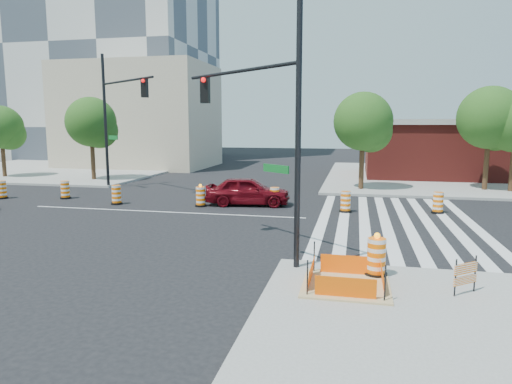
# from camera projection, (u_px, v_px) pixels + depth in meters

# --- Properties ---
(ground) EXTENTS (120.00, 120.00, 0.00)m
(ground) POSITION_uv_depth(u_px,v_px,m) (163.00, 212.00, 22.30)
(ground) COLOR black
(ground) RESTS_ON ground
(sidewalk_ne) EXTENTS (22.00, 22.00, 0.15)m
(sidewalk_ne) POSITION_uv_depth(u_px,v_px,m) (470.00, 178.00, 35.87)
(sidewalk_ne) COLOR gray
(sidewalk_ne) RESTS_ON ground
(sidewalk_nw) EXTENTS (22.00, 22.00, 0.15)m
(sidewalk_nw) POSITION_uv_depth(u_px,v_px,m) (65.00, 168.00, 43.49)
(sidewalk_nw) COLOR gray
(sidewalk_nw) RESTS_ON ground
(crosswalk_east) EXTENTS (6.75, 13.50, 0.01)m
(crosswalk_east) POSITION_uv_depth(u_px,v_px,m) (396.00, 222.00, 19.98)
(crosswalk_east) COLOR silver
(crosswalk_east) RESTS_ON ground
(lane_centerline) EXTENTS (14.00, 0.12, 0.01)m
(lane_centerline) POSITION_uv_depth(u_px,v_px,m) (163.00, 212.00, 22.30)
(lane_centerline) COLOR silver
(lane_centerline) RESTS_ON ground
(excavation_pit) EXTENTS (2.20, 2.20, 0.90)m
(excavation_pit) POSITION_uv_depth(u_px,v_px,m) (346.00, 283.00, 11.67)
(excavation_pit) COLOR tan
(excavation_pit) RESTS_ON ground
(brick_storefront) EXTENTS (16.50, 8.50, 4.60)m
(brick_storefront) POSITION_uv_depth(u_px,v_px,m) (472.00, 149.00, 35.54)
(brick_storefront) COLOR maroon
(brick_storefront) RESTS_ON ground
(beige_midrise) EXTENTS (14.00, 10.00, 10.00)m
(beige_midrise) POSITION_uv_depth(u_px,v_px,m) (140.00, 116.00, 45.35)
(beige_midrise) COLOR #BAA98E
(beige_midrise) RESTS_ON ground
(red_coupe) EXTENTS (4.63, 2.33, 1.51)m
(red_coupe) POSITION_uv_depth(u_px,v_px,m) (248.00, 191.00, 24.09)
(red_coupe) COLOR #5E0810
(red_coupe) RESTS_ON ground
(signal_pole_se) EXTENTS (4.48, 3.63, 7.46)m
(signal_pole_se) POSITION_uv_depth(u_px,v_px,m) (262.00, 113.00, 13.82)
(signal_pole_se) COLOR black
(signal_pole_se) RESTS_ON ground
(signal_pole_nw) EXTENTS (5.38, 3.93, 8.62)m
(signal_pole_nw) POSITION_uv_depth(u_px,v_px,m) (117.00, 108.00, 28.76)
(signal_pole_nw) COLOR black
(signal_pole_nw) RESTS_ON ground
(pit_drum) EXTENTS (0.62, 0.62, 1.22)m
(pit_drum) POSITION_uv_depth(u_px,v_px,m) (376.00, 258.00, 12.38)
(pit_drum) COLOR black
(pit_drum) RESTS_ON ground
(barricade) EXTENTS (0.63, 0.53, 0.92)m
(barricade) POSITION_uv_depth(u_px,v_px,m) (466.00, 274.00, 11.09)
(barricade) COLOR #FF6B05
(barricade) RESTS_ON ground
(tree_north_a) EXTENTS (3.38, 3.34, 5.68)m
(tree_north_a) POSITION_uv_depth(u_px,v_px,m) (2.00, 130.00, 35.54)
(tree_north_a) COLOR #382314
(tree_north_a) RESTS_ON ground
(tree_north_b) EXTENTS (3.67, 3.67, 6.24)m
(tree_north_b) POSITION_uv_depth(u_px,v_px,m) (92.00, 125.00, 33.70)
(tree_north_b) COLOR #382314
(tree_north_b) RESTS_ON ground
(tree_north_c) EXTENTS (3.69, 3.68, 6.26)m
(tree_north_c) POSITION_uv_depth(u_px,v_px,m) (364.00, 125.00, 28.67)
(tree_north_c) COLOR #382314
(tree_north_c) RESTS_ON ground
(tree_north_d) EXTENTS (3.88, 3.88, 6.59)m
(tree_north_d) POSITION_uv_depth(u_px,v_px,m) (490.00, 121.00, 28.26)
(tree_north_d) COLOR #382314
(tree_north_d) RESTS_ON ground
(median_drum_0) EXTENTS (0.60, 0.60, 1.02)m
(median_drum_0) POSITION_uv_depth(u_px,v_px,m) (2.00, 190.00, 26.20)
(median_drum_0) COLOR black
(median_drum_0) RESTS_ON ground
(median_drum_1) EXTENTS (0.60, 0.60, 1.02)m
(median_drum_1) POSITION_uv_depth(u_px,v_px,m) (65.00, 190.00, 26.17)
(median_drum_1) COLOR black
(median_drum_1) RESTS_ON ground
(median_drum_2) EXTENTS (0.60, 0.60, 1.02)m
(median_drum_2) POSITION_uv_depth(u_px,v_px,m) (116.00, 195.00, 24.34)
(median_drum_2) COLOR black
(median_drum_2) RESTS_ON ground
(median_drum_3) EXTENTS (0.60, 0.60, 1.18)m
(median_drum_3) POSITION_uv_depth(u_px,v_px,m) (201.00, 197.00, 23.71)
(median_drum_3) COLOR black
(median_drum_3) RESTS_ON ground
(median_drum_4) EXTENTS (0.60, 0.60, 1.02)m
(median_drum_4) POSITION_uv_depth(u_px,v_px,m) (275.00, 198.00, 23.52)
(median_drum_4) COLOR black
(median_drum_4) RESTS_ON ground
(median_drum_5) EXTENTS (0.60, 0.60, 1.02)m
(median_drum_5) POSITION_uv_depth(u_px,v_px,m) (345.00, 203.00, 22.15)
(median_drum_5) COLOR black
(median_drum_5) RESTS_ON ground
(median_drum_6) EXTENTS (0.60, 0.60, 1.02)m
(median_drum_6) POSITION_uv_depth(u_px,v_px,m) (438.00, 203.00, 21.89)
(median_drum_6) COLOR black
(median_drum_6) RESTS_ON ground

